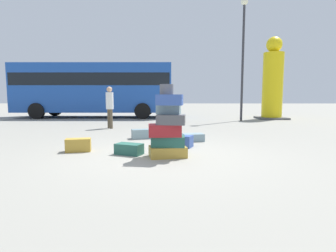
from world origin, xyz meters
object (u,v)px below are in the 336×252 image
Objects in this scene: suitcase_tan_upright_blue at (78,145)px; yellow_dummy_statue at (273,83)px; suitcase_navy_foreground_near at (177,141)px; lamp_post at (243,42)px; person_bearded_onlooker at (110,104)px; parked_bus at (95,87)px; suitcase_slate_behind_tower at (145,134)px; suitcase_slate_left_side at (193,137)px; suitcase_teal_right_side at (129,149)px; suitcase_tower at (168,129)px.

yellow_dummy_statue reaches higher than suitcase_tan_upright_blue.
lamp_post is (3.53, 7.37, 3.88)m from suitcase_navy_foreground_near.
person_bearded_onlooker is (-2.61, 3.97, 0.84)m from suitcase_navy_foreground_near.
yellow_dummy_statue reaches higher than parked_bus.
suitcase_slate_behind_tower is 2.45m from suitcase_tan_upright_blue.
suitcase_slate_behind_tower is 1.04× the size of suitcase_navy_foreground_near.
yellow_dummy_statue is 0.73× the size of lamp_post.
person_bearded_onlooker is at bearing 122.69° from suitcase_slate_left_side.
suitcase_slate_left_side is 0.10× the size of lamp_post.
suitcase_tan_upright_blue is at bearing -130.66° from yellow_dummy_statue.
suitcase_teal_right_side is 5.21m from person_bearded_onlooker.
suitcase_tower is 11.44m from yellow_dummy_statue.
parked_bus is at bearing 91.56° from suitcase_tan_upright_blue.
suitcase_navy_foreground_near is at bearing -2.74° from person_bearded_onlooker.
suitcase_tan_upright_blue is 0.09× the size of lamp_post.
suitcase_tower reaches higher than suitcase_tan_upright_blue.
person_bearded_onlooker is at bearing 81.65° from suitcase_tan_upright_blue.
suitcase_teal_right_side is at bearing -19.07° from person_bearded_onlooker.
lamp_post reaches higher than person_bearded_onlooker.
suitcase_navy_foreground_near reaches higher than suitcase_slate_behind_tower.
suitcase_tower reaches higher than suitcase_slate_left_side.
suitcase_tower reaches higher than suitcase_teal_right_side.
suitcase_teal_right_side is (1.25, -0.31, -0.03)m from suitcase_tan_upright_blue.
suitcase_slate_left_side is at bearing -59.56° from parked_bus.
suitcase_navy_foreground_near is at bearing -122.94° from yellow_dummy_statue.
suitcase_slate_left_side is 9.43m from yellow_dummy_statue.
suitcase_slate_behind_tower is 0.13× the size of lamp_post.
suitcase_teal_right_side reaches higher than suitcase_slate_left_side.
lamp_post is (4.49, 5.99, 3.89)m from suitcase_slate_behind_tower.
suitcase_teal_right_side is 10.29m from lamp_post.
lamp_post is (3.76, 8.57, 3.43)m from suitcase_tower.
suitcase_slate_left_side is 0.98m from suitcase_navy_foreground_near.
suitcase_tan_upright_blue is (-2.12, 0.56, -0.45)m from suitcase_tower.
person_bearded_onlooker reaches higher than suitcase_slate_behind_tower.
suitcase_tan_upright_blue is 0.06× the size of parked_bus.
yellow_dummy_statue is 3.08m from lamp_post.
suitcase_slate_left_side is at bearing 8.68° from person_bearded_onlooker.
suitcase_slate_left_side is 0.13× the size of yellow_dummy_statue.
yellow_dummy_statue is (6.51, 7.19, 1.89)m from suitcase_slate_behind_tower.
parked_bus is at bearing 97.61° from suitcase_slate_behind_tower.
suitcase_tan_upright_blue is at bearing 165.12° from suitcase_tower.
parked_bus is 1.49× the size of lamp_post.
parked_bus is at bearing 138.54° from suitcase_navy_foreground_near.
person_bearded_onlooker is 6.11m from parked_bus.
yellow_dummy_statue is at bearing 83.29° from person_bearded_onlooker.
suitcase_navy_foreground_near is (0.97, -1.38, 0.01)m from suitcase_slate_behind_tower.
suitcase_navy_foreground_near is 0.46× the size of person_bearded_onlooker.
suitcase_slate_left_side is at bearing 70.49° from suitcase_teal_right_side.
suitcase_tower reaches higher than suitcase_navy_foreground_near.
suitcase_tower is 5.70m from person_bearded_onlooker.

